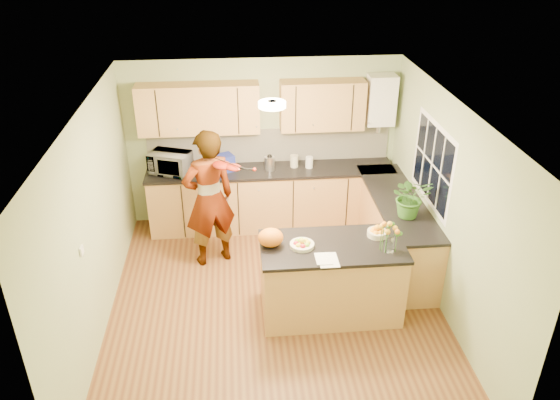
{
  "coord_description": "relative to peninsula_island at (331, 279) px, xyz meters",
  "views": [
    {
      "loc": [
        -0.42,
        -5.32,
        4.3
      ],
      "look_at": [
        0.1,
        0.5,
        1.19
      ],
      "focal_mm": 35.0,
      "sensor_mm": 36.0,
      "label": 1
    }
  ],
  "objects": [
    {
      "name": "wall_right",
      "position": [
        1.36,
        0.18,
        0.78
      ],
      "size": [
        0.02,
        4.5,
        2.5
      ],
      "primitive_type": "cube",
      "color": "#9AAD7B",
      "rests_on": "floor"
    },
    {
      "name": "back_counter",
      "position": [
        -0.54,
        2.13,
        -0.0
      ],
      "size": [
        3.64,
        0.62,
        0.94
      ],
      "color": "tan",
      "rests_on": "floor"
    },
    {
      "name": "ceiling_lamp",
      "position": [
        -0.64,
        0.48,
        1.99
      ],
      "size": [
        0.3,
        0.3,
        0.07
      ],
      "color": "#FFEABF",
      "rests_on": "ceiling"
    },
    {
      "name": "flower_vase",
      "position": [
        0.6,
        -0.18,
        0.76
      ],
      "size": [
        0.24,
        0.24,
        0.44
      ],
      "rotation": [
        0.0,
        0.0,
        -0.09
      ],
      "color": "silver",
      "rests_on": "peninsula_island"
    },
    {
      "name": "peninsula_island",
      "position": [
        0.0,
        0.0,
        0.0
      ],
      "size": [
        1.65,
        0.84,
        0.94
      ],
      "color": "tan",
      "rests_on": "floor"
    },
    {
      "name": "violinist",
      "position": [
        -1.42,
        1.23,
        0.48
      ],
      "size": [
        0.82,
        0.69,
        1.91
      ],
      "primitive_type": "imported",
      "rotation": [
        0.0,
        0.0,
        3.53
      ],
      "color": "tan",
      "rests_on": "floor"
    },
    {
      "name": "orange_bowl",
      "position": [
        0.55,
        0.15,
        0.53
      ],
      "size": [
        0.23,
        0.23,
        0.14
      ],
      "color": "beige",
      "rests_on": "peninsula_island"
    },
    {
      "name": "jar_cream",
      "position": [
        -0.19,
        2.18,
        0.56
      ],
      "size": [
        0.14,
        0.14,
        0.18
      ],
      "primitive_type": "cylinder",
      "rotation": [
        0.0,
        0.0,
        -0.19
      ],
      "color": "beige",
      "rests_on": "back_counter"
    },
    {
      "name": "orange_bag",
      "position": [
        -0.7,
        0.05,
        0.58
      ],
      "size": [
        0.31,
        0.27,
        0.22
      ],
      "primitive_type": "ellipsoid",
      "rotation": [
        0.0,
        0.0,
        0.11
      ],
      "color": "orange",
      "rests_on": "peninsula_island"
    },
    {
      "name": "ceiling",
      "position": [
        -0.64,
        0.18,
        2.03
      ],
      "size": [
        4.0,
        4.5,
        0.02
      ],
      "primitive_type": "cube",
      "color": "white",
      "rests_on": "wall_back"
    },
    {
      "name": "violin",
      "position": [
        -1.22,
        1.01,
        1.06
      ],
      "size": [
        0.68,
        0.59,
        0.17
      ],
      "primitive_type": null,
      "rotation": [
        0.17,
        0.0,
        -0.61
      ],
      "color": "#500F05",
      "rests_on": "violinist"
    },
    {
      "name": "boiler",
      "position": [
        1.06,
        2.27,
        1.42
      ],
      "size": [
        0.4,
        0.3,
        0.86
      ],
      "color": "white",
      "rests_on": "wall_back"
    },
    {
      "name": "right_counter",
      "position": [
        1.06,
        1.03,
        -0.0
      ],
      "size": [
        0.62,
        2.24,
        0.94
      ],
      "color": "tan",
      "rests_on": "floor"
    },
    {
      "name": "blue_box",
      "position": [
        -1.24,
        2.12,
        0.59
      ],
      "size": [
        0.37,
        0.33,
        0.24
      ],
      "primitive_type": "cube",
      "rotation": [
        0.0,
        0.0,
        0.42
      ],
      "color": "navy",
      "rests_on": "back_counter"
    },
    {
      "name": "potted_plant",
      "position": [
        1.06,
        0.58,
        0.73
      ],
      "size": [
        0.5,
        0.44,
        0.53
      ],
      "primitive_type": "imported",
      "rotation": [
        0.0,
        0.0,
        -0.05
      ],
      "color": "#376E24",
      "rests_on": "right_counter"
    },
    {
      "name": "wall_left",
      "position": [
        -2.64,
        0.18,
        0.78
      ],
      "size": [
        0.02,
        4.5,
        2.5
      ],
      "primitive_type": "cube",
      "color": "#9AAD7B",
      "rests_on": "floor"
    },
    {
      "name": "floor",
      "position": [
        -0.64,
        0.18,
        -0.47
      ],
      "size": [
        4.5,
        4.5,
        0.0
      ],
      "primitive_type": "plane",
      "color": "brown",
      "rests_on": "ground"
    },
    {
      "name": "window_right",
      "position": [
        1.35,
        0.78,
        1.08
      ],
      "size": [
        0.01,
        1.3,
        1.05
      ],
      "color": "white",
      "rests_on": "wall_right"
    },
    {
      "name": "fruit_dish",
      "position": [
        -0.35,
        0.0,
        0.51
      ],
      "size": [
        0.27,
        0.27,
        0.1
      ],
      "color": "beige",
      "rests_on": "peninsula_island"
    },
    {
      "name": "wall_back",
      "position": [
        -0.64,
        2.43,
        0.78
      ],
      "size": [
        4.0,
        0.02,
        2.5
      ],
      "primitive_type": "cube",
      "color": "#9AAD7B",
      "rests_on": "floor"
    },
    {
      "name": "splashback",
      "position": [
        -0.54,
        2.41,
        0.73
      ],
      "size": [
        3.6,
        0.02,
        0.52
      ],
      "primitive_type": "cube",
      "color": "white",
      "rests_on": "back_counter"
    },
    {
      "name": "upper_cabinets",
      "position": [
        -0.82,
        2.26,
        1.38
      ],
      "size": [
        3.2,
        0.34,
        0.7
      ],
      "color": "tan",
      "rests_on": "wall_back"
    },
    {
      "name": "wall_front",
      "position": [
        -0.64,
        -2.07,
        0.78
      ],
      "size": [
        4.0,
        0.02,
        2.5
      ],
      "primitive_type": "cube",
      "color": "#9AAD7B",
      "rests_on": "floor"
    },
    {
      "name": "light_switch",
      "position": [
        -2.63,
        -0.42,
        0.83
      ],
      "size": [
        0.02,
        0.09,
        0.09
      ],
      "primitive_type": "cube",
      "color": "white",
      "rests_on": "wall_left"
    },
    {
      "name": "papers",
      "position": [
        -0.1,
        -0.3,
        0.48
      ],
      "size": [
        0.21,
        0.29,
        0.01
      ],
      "primitive_type": "cube",
      "color": "white",
      "rests_on": "peninsula_island"
    },
    {
      "name": "jar_white",
      "position": [
        0.03,
        2.13,
        0.55
      ],
      "size": [
        0.12,
        0.12,
        0.17
      ],
      "primitive_type": "cylinder",
      "rotation": [
        0.0,
        0.0,
        0.11
      ],
      "color": "white",
      "rests_on": "back_counter"
    },
    {
      "name": "microwave",
      "position": [
        -1.99,
        2.13,
        0.62
      ],
      "size": [
        0.66,
        0.55,
        0.31
      ],
      "primitive_type": "imported",
      "rotation": [
        0.0,
        0.0,
        -0.36
      ],
      "color": "white",
      "rests_on": "back_counter"
    },
    {
      "name": "kettle",
      "position": [
        -0.56,
        2.1,
        0.58
      ],
      "size": [
        0.15,
        0.15,
        0.28
      ],
      "rotation": [
        0.0,
        0.0,
        -0.37
      ],
      "color": "silver",
      "rests_on": "back_counter"
    }
  ]
}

